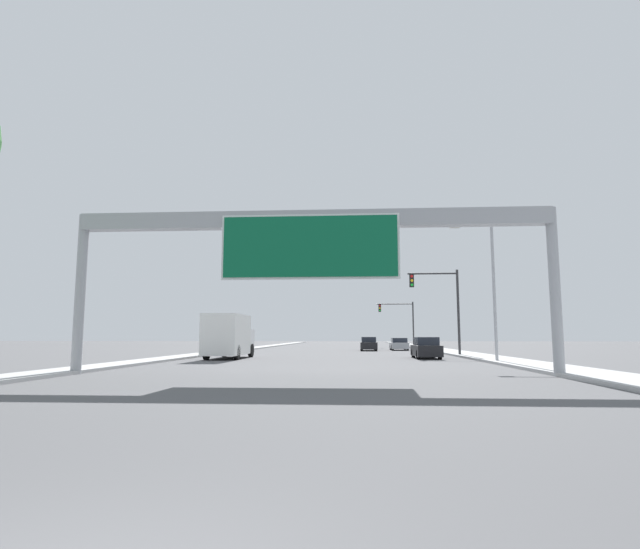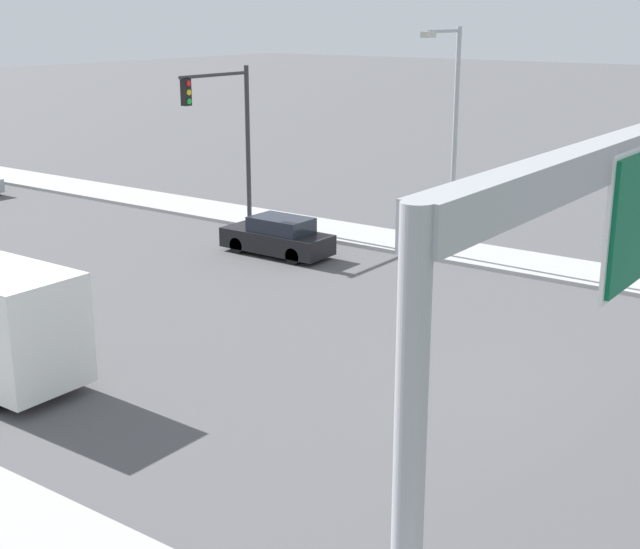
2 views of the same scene
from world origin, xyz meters
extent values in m
cube|color=#A8A8A8|center=(11.25, 60.00, 0.07)|extent=(3.00, 120.00, 0.15)
cube|color=#A8A8A8|center=(-10.75, 60.00, 0.07)|extent=(2.00, 120.00, 0.15)
cylinder|color=#9EA0A5|center=(-9.95, 18.00, 3.43)|extent=(0.43, 0.43, 6.86)
cylinder|color=#9EA0A5|center=(9.95, 18.00, 3.43)|extent=(0.43, 0.43, 6.86)
cube|color=#9EA0A5|center=(0.00, 18.00, 6.51)|extent=(19.90, 0.60, 0.70)
cube|color=white|center=(0.00, 17.70, 5.29)|extent=(7.44, 0.08, 2.75)
cube|color=#0A5B38|center=(0.00, 17.65, 5.29)|extent=(7.24, 0.16, 2.55)
cube|color=black|center=(3.50, 52.80, 0.55)|extent=(1.76, 4.65, 0.74)
cube|color=#1E232D|center=(3.50, 52.57, 1.20)|extent=(1.54, 2.42, 0.56)
cylinder|color=black|center=(2.73, 54.24, 0.32)|extent=(0.22, 0.64, 0.64)
cylinder|color=black|center=(4.27, 54.24, 0.32)|extent=(0.22, 0.64, 0.64)
cylinder|color=black|center=(2.73, 51.36, 0.32)|extent=(0.22, 0.64, 0.64)
cylinder|color=black|center=(4.27, 51.36, 0.32)|extent=(0.22, 0.64, 0.64)
cube|color=black|center=(7.00, 33.85, 0.56)|extent=(1.70, 4.47, 0.76)
cube|color=#1E232D|center=(7.00, 33.62, 1.23)|extent=(1.50, 2.32, 0.57)
cylinder|color=black|center=(6.26, 35.23, 0.32)|extent=(0.22, 0.64, 0.64)
cylinder|color=black|center=(7.74, 35.23, 0.32)|extent=(0.22, 0.64, 0.64)
cylinder|color=black|center=(6.26, 32.46, 0.32)|extent=(0.22, 0.64, 0.64)
cylinder|color=black|center=(7.74, 32.46, 0.32)|extent=(0.22, 0.64, 0.64)
cube|color=#A5A8AD|center=(7.00, 54.79, 0.51)|extent=(1.87, 4.45, 0.67)
cube|color=#1E232D|center=(7.00, 54.57, 1.11)|extent=(1.65, 2.31, 0.52)
cylinder|color=black|center=(6.17, 56.17, 0.32)|extent=(0.22, 0.64, 0.64)
cylinder|color=black|center=(7.83, 56.17, 0.32)|extent=(0.22, 0.64, 0.64)
cylinder|color=black|center=(6.17, 53.41, 0.32)|extent=(0.22, 0.64, 0.64)
cylinder|color=black|center=(7.83, 53.41, 0.32)|extent=(0.22, 0.64, 0.64)
cube|color=white|center=(-7.00, 35.28, 1.20)|extent=(2.16, 1.96, 1.79)
cube|color=silver|center=(-7.00, 31.78, 1.69)|extent=(2.34, 5.04, 2.78)
cylinder|color=black|center=(-8.03, 35.18, 0.50)|extent=(0.28, 1.00, 1.00)
cylinder|color=black|center=(-5.97, 35.18, 0.50)|extent=(0.28, 1.00, 1.00)
cylinder|color=black|center=(-8.03, 30.52, 0.50)|extent=(0.28, 1.00, 1.00)
cylinder|color=black|center=(-5.97, 30.52, 0.50)|extent=(0.28, 1.00, 1.00)
cylinder|color=#2D2D30|center=(10.25, 38.00, 3.46)|extent=(0.20, 0.20, 6.93)
cylinder|color=#2D2D30|center=(8.26, 38.00, 6.63)|extent=(3.98, 0.14, 0.14)
cube|color=black|center=(6.59, 38.00, 6.05)|extent=(0.35, 0.28, 1.05)
cylinder|color=red|center=(6.59, 37.84, 6.40)|extent=(0.22, 0.04, 0.22)
cylinder|color=yellow|center=(6.59, 37.84, 6.05)|extent=(0.22, 0.04, 0.22)
cylinder|color=green|center=(6.59, 37.84, 5.70)|extent=(0.22, 0.04, 0.22)
cylinder|color=#2D2D30|center=(10.25, 68.00, 3.18)|extent=(0.20, 0.20, 6.36)
cylinder|color=#2D2D30|center=(7.73, 68.00, 6.06)|extent=(5.03, 0.14, 0.14)
cube|color=black|center=(5.62, 68.00, 5.49)|extent=(0.35, 0.28, 1.05)
cylinder|color=red|center=(5.62, 67.84, 5.84)|extent=(0.22, 0.04, 0.22)
cylinder|color=yellow|center=(5.62, 67.84, 5.49)|extent=(0.22, 0.04, 0.22)
cylinder|color=green|center=(5.62, 67.84, 5.14)|extent=(0.22, 0.04, 0.22)
cylinder|color=#9EA0A5|center=(10.35, 28.07, 4.30)|extent=(0.18, 0.18, 8.60)
cylinder|color=#9EA0A5|center=(9.23, 28.07, 8.45)|extent=(2.23, 0.12, 0.12)
cube|color=#B2B2A8|center=(8.12, 28.07, 8.35)|extent=(0.60, 0.28, 0.20)
camera|label=1|loc=(1.74, -2.68, 1.60)|focal=28.00mm
camera|label=2|loc=(-19.12, 12.78, 9.04)|focal=50.00mm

